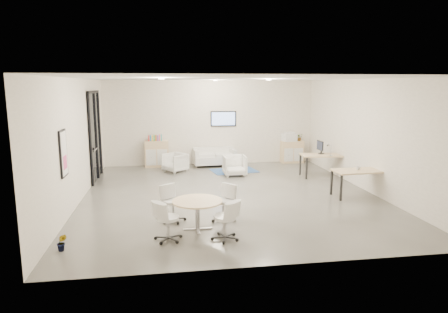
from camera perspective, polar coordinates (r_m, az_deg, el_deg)
name	(u,v)px	position (r m, az deg, el deg)	size (l,w,h in m)	color
room_shell	(230,138)	(10.90, 0.82, 2.66)	(9.60, 10.60, 4.80)	#4E4C47
glass_door	(95,133)	(13.43, -17.95, 3.17)	(0.09, 1.90, 2.85)	black
artwork	(63,154)	(9.43, -21.97, 0.39)	(0.05, 0.54, 1.04)	black
wall_tv	(223,119)	(15.34, -0.09, 5.42)	(0.98, 0.06, 0.58)	black
ceiling_spots	(218,80)	(11.60, -0.84, 10.94)	(3.14, 4.14, 0.03)	#FFEAC6
sideboard_left	(157,154)	(15.12, -9.59, 0.38)	(0.87, 0.45, 0.98)	#DDC085
sideboard_right	(292,152)	(15.95, 9.69, 0.67)	(0.86, 0.42, 0.86)	#DDC085
books	(155,138)	(15.03, -9.82, 2.64)	(0.50, 0.14, 0.22)	red
printer	(289,137)	(15.83, 9.31, 2.78)	(0.57, 0.50, 0.36)	white
loveseat	(214,157)	(15.12, -1.43, -0.13)	(1.62, 0.90, 0.58)	silver
blue_rug	(234,171)	(14.27, 1.46, -2.04)	(1.57, 1.05, 0.01)	#284D7C
armchair_left	(175,162)	(14.18, -7.01, -0.73)	(0.70, 0.66, 0.72)	silver
armchair_right	(235,164)	(13.49, 1.53, -1.14)	(0.74, 0.69, 0.76)	silver
desk_rear	(323,157)	(13.68, 13.93, -0.04)	(1.49, 0.84, 0.75)	#DDC085
desk_front	(360,173)	(11.49, 18.82, -2.22)	(1.46, 0.79, 0.74)	#DDC085
monitor	(320,147)	(13.75, 13.59, 1.35)	(0.20, 0.50, 0.44)	black
round_table	(197,204)	(8.46, -3.83, -6.84)	(1.06, 1.06, 0.64)	#DDC085
meeting_chairs	(197,211)	(8.50, -3.81, -7.79)	(2.06, 2.06, 0.82)	white
plant_cabinet	(299,138)	(15.96, 10.71, 2.61)	(0.26, 0.29, 0.23)	#3F7F3F
plant_floor	(62,247)	(8.14, -22.11, -11.90)	(0.18, 0.33, 0.15)	#3F7F3F
cup	(358,168)	(11.46, 18.65, -1.55)	(0.12, 0.09, 0.12)	white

